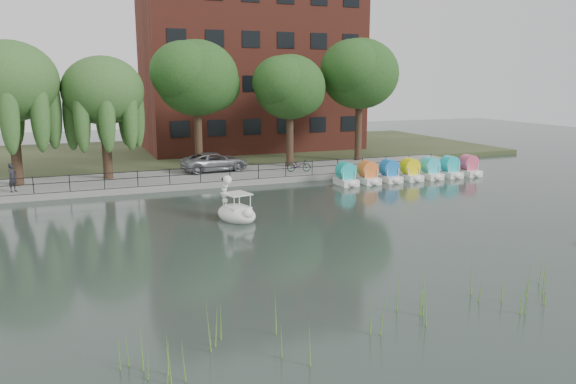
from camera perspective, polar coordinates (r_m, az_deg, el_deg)
ground_plane at (r=25.58m, az=2.27°, el=-4.60°), size 120.00×120.00×0.00m
promenade at (r=40.32m, az=-6.96°, el=1.58°), size 40.00×6.00×0.40m
kerb at (r=37.52m, az=-5.81°, el=0.86°), size 40.00×0.25×0.40m
land_strip at (r=53.84m, az=-10.77°, el=3.92°), size 60.00×22.00×0.36m
railing at (r=37.55m, az=-5.92°, el=2.33°), size 32.00×0.05×1.00m
apartment_building at (r=55.15m, az=-3.77°, el=13.83°), size 20.00×10.07×18.00m
willow_left at (r=39.07m, az=-26.47°, el=10.00°), size 5.88×5.88×9.01m
willow_mid at (r=39.54m, az=-18.28°, el=9.71°), size 5.32×5.32×8.15m
broadleaf_center at (r=41.44m, az=-9.28°, el=11.31°), size 6.00×6.00×9.25m
broadleaf_right at (r=43.04m, az=0.19°, el=10.56°), size 5.40×5.40×8.32m
broadleaf_far at (r=46.72m, az=7.30°, el=11.79°), size 6.30×6.30×9.71m
minivan at (r=41.42m, az=-7.44°, el=3.21°), size 3.23×5.92×1.57m
bicycle at (r=40.87m, az=1.11°, el=2.79°), size 1.05×1.82×1.00m
pedestrian at (r=37.28m, az=-26.21°, el=1.51°), size 0.81×0.86×1.98m
swan_boat at (r=28.68m, az=-5.31°, el=-1.88°), size 2.23×2.90×2.18m
pedal_boat_row at (r=40.63m, az=12.31°, el=2.05°), size 11.35×1.70×1.40m
reed_bank at (r=18.80m, az=20.07°, el=-9.42°), size 24.00×2.40×1.20m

